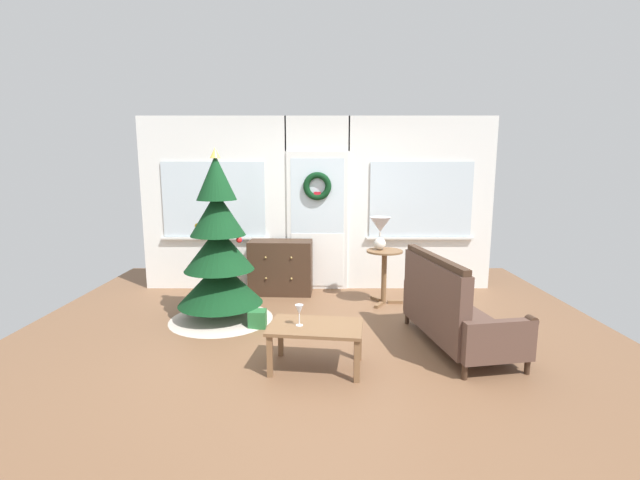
{
  "coord_description": "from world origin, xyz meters",
  "views": [
    {
      "loc": [
        0.04,
        -4.29,
        1.82
      ],
      "look_at": [
        0.05,
        0.55,
        1.0
      ],
      "focal_mm": 24.15,
      "sensor_mm": 36.0,
      "label": 1
    }
  ],
  "objects": [
    {
      "name": "gift_box",
      "position": [
        -0.68,
        0.44,
        0.1
      ],
      "size": [
        0.2,
        0.18,
        0.2
      ],
      "primitive_type": "cube",
      "color": "#266633",
      "rests_on": "ground"
    },
    {
      "name": "coffee_table",
      "position": [
        0.0,
        -0.59,
        0.35
      ],
      "size": [
        0.9,
        0.62,
        0.41
      ],
      "color": "brown",
      "rests_on": "ground"
    },
    {
      "name": "dresser_cabinet",
      "position": [
        -0.53,
        1.79,
        0.39
      ],
      "size": [
        0.92,
        0.47,
        0.78
      ],
      "color": "#3D281C",
      "rests_on": "ground"
    },
    {
      "name": "ground_plane",
      "position": [
        0.0,
        0.0,
        0.0
      ],
      "size": [
        6.76,
        6.76,
        0.0
      ],
      "primitive_type": "plane",
      "color": "brown"
    },
    {
      "name": "settee_sofa",
      "position": [
        1.37,
        -0.1,
        0.38
      ],
      "size": [
        0.93,
        1.58,
        0.96
      ],
      "color": "#3D281C",
      "rests_on": "ground"
    },
    {
      "name": "side_table",
      "position": [
        0.9,
        1.32,
        0.52
      ],
      "size": [
        0.5,
        0.48,
        0.73
      ],
      "color": "brown",
      "rests_on": "ground"
    },
    {
      "name": "christmas_tree",
      "position": [
        -1.16,
        0.7,
        0.75
      ],
      "size": [
        1.24,
        1.24,
        2.04
      ],
      "color": "#4C331E",
      "rests_on": "ground"
    },
    {
      "name": "wine_glass",
      "position": [
        -0.15,
        -0.59,
        0.55
      ],
      "size": [
        0.08,
        0.08,
        0.2
      ],
      "color": "silver",
      "rests_on": "coffee_table"
    },
    {
      "name": "table_lamp",
      "position": [
        0.84,
        1.36,
        1.02
      ],
      "size": [
        0.28,
        0.28,
        0.44
      ],
      "color": "silver",
      "rests_on": "side_table"
    },
    {
      "name": "back_wall_with_door",
      "position": [
        0.0,
        2.08,
        1.28
      ],
      "size": [
        5.2,
        0.19,
        2.55
      ],
      "color": "white",
      "rests_on": "ground"
    }
  ]
}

